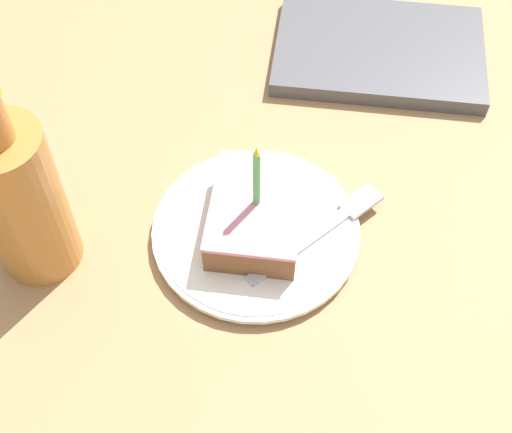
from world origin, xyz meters
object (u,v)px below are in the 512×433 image
at_px(fork, 325,228).
at_px(bottle, 19,197).
at_px(marble_board, 379,50).
at_px(cake_slice, 257,213).
at_px(plate, 256,231).

xyz_separation_m(fork, bottle, (-0.28, -0.06, 0.08)).
bearing_deg(fork, marble_board, 80.42).
bearing_deg(cake_slice, bottle, -165.87).
relative_size(cake_slice, marble_board, 0.49).
distance_m(plate, fork, 0.07).
bearing_deg(cake_slice, marble_board, 67.86).
height_order(plate, fork, fork).
bearing_deg(marble_board, plate, -111.92).
bearing_deg(plate, bottle, -166.75).
height_order(plate, bottle, bottle).
relative_size(plate, fork, 1.52).
distance_m(plate, marble_board, 0.32).
relative_size(bottle, marble_board, 0.91).
xyz_separation_m(bottle, marble_board, (0.33, 0.35, -0.09)).
bearing_deg(bottle, cake_slice, 14.13).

